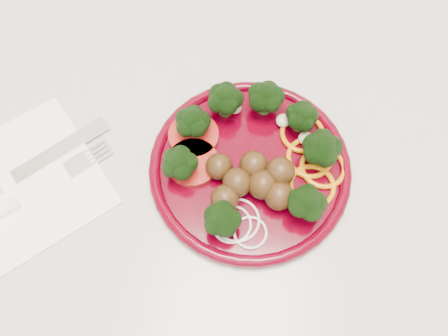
# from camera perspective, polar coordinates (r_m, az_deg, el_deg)

# --- Properties ---
(counter) EXTENTS (2.40, 0.60, 0.90)m
(counter) POSITION_cam_1_polar(r_m,az_deg,el_deg) (0.98, -5.12, -8.89)
(counter) COLOR silver
(counter) RESTS_ON ground
(plate) EXTENTS (0.24, 0.24, 0.06)m
(plate) POSITION_cam_1_polar(r_m,az_deg,el_deg) (0.52, 3.54, 0.80)
(plate) COLOR #43000D
(plate) RESTS_ON counter
(napkin) EXTENTS (0.25, 0.25, 0.00)m
(napkin) POSITION_cam_1_polar(r_m,az_deg,el_deg) (0.58, -24.99, -2.03)
(napkin) COLOR white
(napkin) RESTS_ON counter
(fork) EXTENTS (0.16, 0.16, 0.01)m
(fork) POSITION_cam_1_polar(r_m,az_deg,el_deg) (0.57, -26.94, -4.99)
(fork) COLOR white
(fork) RESTS_ON napkin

